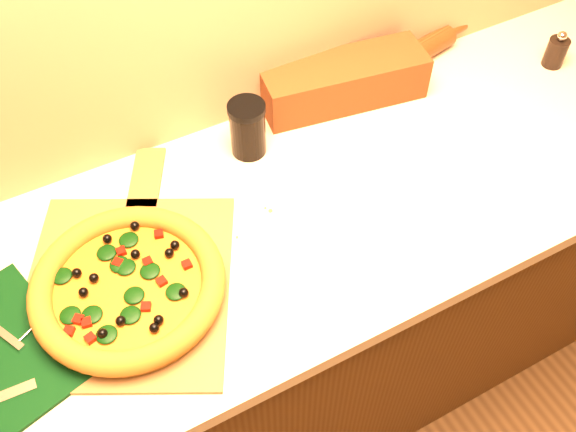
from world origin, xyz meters
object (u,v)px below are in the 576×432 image
object	(u,v)px
pepper_grinder	(556,51)
rolling_pin	(410,57)
pizza_peel	(129,279)
pizza	(128,286)
dark_jar	(248,128)

from	to	relation	value
pepper_grinder	rolling_pin	xyz separation A→B (m)	(-0.34, 0.17, -0.01)
rolling_pin	pizza_peel	bearing A→B (deg)	-161.58
pizza	dark_jar	world-z (taller)	dark_jar
pepper_grinder	pizza_peel	bearing A→B (deg)	-174.36
pizza_peel	dark_jar	xyz separation A→B (m)	(0.37, 0.21, 0.07)
pizza	rolling_pin	size ratio (longest dim) A/B	0.88
pizza_peel	pepper_grinder	xyz separation A→B (m)	(1.22, 0.12, 0.04)
pizza_peel	dark_jar	distance (m)	0.43
pizza	dark_jar	distance (m)	0.45
dark_jar	pepper_grinder	bearing A→B (deg)	-6.24
pizza_peel	pepper_grinder	size ratio (longest dim) A/B	6.30
pepper_grinder	dark_jar	size ratio (longest dim) A/B	0.74
pepper_grinder	rolling_pin	world-z (taller)	pepper_grinder
rolling_pin	dark_jar	xyz separation A→B (m)	(-0.51, -0.08, 0.04)
pepper_grinder	rolling_pin	size ratio (longest dim) A/B	0.24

